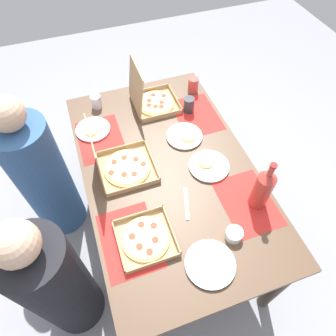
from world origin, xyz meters
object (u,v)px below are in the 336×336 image
(cup_clear_right, at_px, (189,105))
(condiment_bowl, at_px, (234,234))
(plate_near_left, at_px, (209,166))
(cup_dark, at_px, (193,85))
(pizza_box_corner_right, at_px, (151,100))
(plate_far_left, at_px, (185,136))
(diner_left_seat, at_px, (57,284))
(pizza_box_edge_far, at_px, (146,239))
(soda_bottle, at_px, (263,189))
(cup_red, at_px, (96,102))
(pizza_box_corner_left, at_px, (121,165))
(plate_middle, at_px, (93,130))
(diner_right_seat, at_px, (43,178))
(plate_far_right, at_px, (209,264))

(cup_clear_right, distance_m, condiment_bowl, 0.90)
(plate_near_left, height_order, cup_dark, cup_dark)
(condiment_bowl, bearing_deg, pizza_box_corner_right, 5.21)
(plate_far_left, bearing_deg, diner_left_seat, 120.69)
(pizza_box_edge_far, bearing_deg, cup_clear_right, -34.22)
(pizza_box_edge_far, xyz_separation_m, soda_bottle, (0.01, -0.60, 0.12))
(plate_near_left, bearing_deg, pizza_box_corner_right, 14.24)
(pizza_box_corner_right, distance_m, plate_far_left, 0.36)
(pizza_box_corner_right, xyz_separation_m, cup_red, (0.11, 0.34, -0.01))
(pizza_box_corner_left, distance_m, plate_near_left, 0.49)
(pizza_box_corner_left, xyz_separation_m, diner_left_seat, (-0.41, 0.48, -0.29))
(pizza_box_corner_right, xyz_separation_m, soda_bottle, (-0.89, -0.29, 0.08))
(plate_middle, relative_size, condiment_bowl, 2.54)
(pizza_box_corner_left, height_order, condiment_bowl, pizza_box_corner_left)
(diner_left_seat, bearing_deg, plate_far_left, -59.31)
(pizza_box_corner_left, height_order, plate_middle, pizza_box_corner_left)
(diner_left_seat, bearing_deg, pizza_box_corner_left, -48.89)
(plate_middle, height_order, plate_near_left, same)
(pizza_box_edge_far, distance_m, condiment_bowl, 0.42)
(cup_dark, xyz_separation_m, diner_right_seat, (-0.22, 1.11, -0.27))
(cup_dark, bearing_deg, diner_right_seat, 101.48)
(plate_far_right, xyz_separation_m, plate_middle, (1.00, 0.34, 0.00))
(plate_middle, xyz_separation_m, cup_dark, (0.15, -0.72, 0.04))
(soda_bottle, distance_m, condiment_bowl, 0.26)
(plate_near_left, relative_size, cup_dark, 2.15)
(diner_right_seat, bearing_deg, cup_clear_right, -87.03)
(pizza_box_corner_right, xyz_separation_m, plate_middle, (-0.10, 0.41, -0.04))
(pizza_box_corner_left, bearing_deg, cup_dark, -51.50)
(soda_bottle, distance_m, cup_dark, 0.94)
(plate_middle, distance_m, plate_near_left, 0.75)
(soda_bottle, relative_size, cup_dark, 3.06)
(plate_far_left, distance_m, cup_red, 0.63)
(cup_dark, bearing_deg, condiment_bowl, 168.32)
(pizza_box_corner_right, height_order, diner_right_seat, diner_right_seat)
(plate_middle, xyz_separation_m, diner_right_seat, (-0.08, 0.38, -0.23))
(pizza_box_edge_far, height_order, plate_middle, pizza_box_edge_far)
(soda_bottle, bearing_deg, cup_red, 32.53)
(pizza_box_edge_far, xyz_separation_m, plate_near_left, (0.30, -0.46, -0.00))
(plate_near_left, relative_size, condiment_bowl, 2.73)
(pizza_box_corner_right, distance_m, soda_bottle, 0.94)
(plate_near_left, distance_m, cup_dark, 0.66)
(plate_middle, bearing_deg, plate_near_left, -131.12)
(cup_clear_right, distance_m, cup_dark, 0.20)
(pizza_box_edge_far, xyz_separation_m, diner_right_seat, (0.71, 0.49, -0.23))
(pizza_box_corner_right, relative_size, condiment_bowl, 3.80)
(plate_far_right, distance_m, plate_near_left, 0.56)
(diner_left_seat, bearing_deg, soda_bottle, -90.81)
(plate_middle, relative_size, plate_far_left, 0.96)
(soda_bottle, bearing_deg, cup_dark, -1.30)
(pizza_box_corner_right, relative_size, cup_dark, 3.00)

